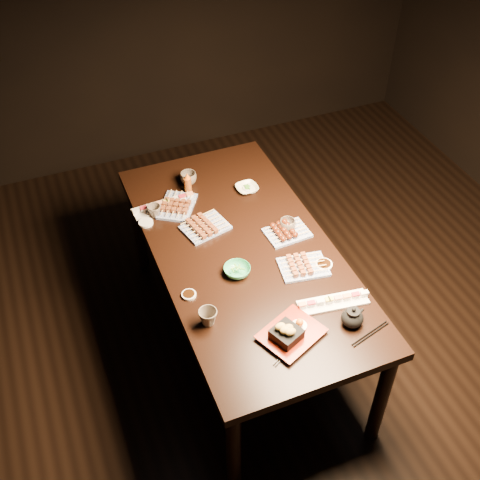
{
  "coord_description": "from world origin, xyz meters",
  "views": [
    {
      "loc": [
        -1.18,
        -1.7,
        2.92
      ],
      "look_at": [
        -0.31,
        0.44,
        0.77
      ],
      "focal_mm": 45.0,
      "sensor_mm": 36.0,
      "label": 1
    }
  ],
  "objects_px": {
    "sushi_platter_far": "(163,204)",
    "teacup_far_left": "(154,211)",
    "sushi_platter_near": "(333,300)",
    "edamame_bowl_green": "(237,271)",
    "teacup_far_right": "(188,178)",
    "teacup_mid_right": "(287,225)",
    "yakitori_plate_left": "(177,203)",
    "condiment_bottle": "(188,183)",
    "yakitori_plate_right": "(304,264)",
    "teacup_near_left": "(208,317)",
    "teapot": "(353,316)",
    "edamame_bowl_cream": "(247,188)",
    "tempura_tray": "(292,329)",
    "dining_table": "(243,297)",
    "yakitori_plate_center": "(205,224)"
  },
  "relations": [
    {
      "from": "teacup_far_right",
      "to": "condiment_bottle",
      "type": "relative_size",
      "value": 0.72
    },
    {
      "from": "sushi_platter_far",
      "to": "teacup_far_left",
      "type": "distance_m",
      "value": 0.09
    },
    {
      "from": "teacup_near_left",
      "to": "teapot",
      "type": "distance_m",
      "value": 0.66
    },
    {
      "from": "yakitori_plate_left",
      "to": "teacup_near_left",
      "type": "bearing_deg",
      "value": -155.44
    },
    {
      "from": "sushi_platter_near",
      "to": "edamame_bowl_green",
      "type": "xyz_separation_m",
      "value": [
        -0.35,
        0.35,
        0.0
      ]
    },
    {
      "from": "teacup_far_left",
      "to": "condiment_bottle",
      "type": "bearing_deg",
      "value": 29.16
    },
    {
      "from": "teacup_far_right",
      "to": "yakitori_plate_left",
      "type": "bearing_deg",
      "value": -124.79
    },
    {
      "from": "tempura_tray",
      "to": "teapot",
      "type": "bearing_deg",
      "value": -31.04
    },
    {
      "from": "sushi_platter_near",
      "to": "condiment_bottle",
      "type": "height_order",
      "value": "condiment_bottle"
    },
    {
      "from": "yakitori_plate_left",
      "to": "teapot",
      "type": "bearing_deg",
      "value": -123.32
    },
    {
      "from": "sushi_platter_near",
      "to": "edamame_bowl_green",
      "type": "distance_m",
      "value": 0.5
    },
    {
      "from": "sushi_platter_far",
      "to": "yakitori_plate_right",
      "type": "bearing_deg",
      "value": 120.7
    },
    {
      "from": "yakitori_plate_left",
      "to": "teapot",
      "type": "xyz_separation_m",
      "value": [
        0.49,
        -1.1,
        0.02
      ]
    },
    {
      "from": "teacup_near_left",
      "to": "teacup_far_left",
      "type": "xyz_separation_m",
      "value": [
        -0.02,
        0.83,
        -0.01
      ]
    },
    {
      "from": "teacup_far_left",
      "to": "sushi_platter_near",
      "type": "bearing_deg",
      "value": -56.92
    },
    {
      "from": "teacup_far_left",
      "to": "dining_table",
      "type": "bearing_deg",
      "value": -50.29
    },
    {
      "from": "dining_table",
      "to": "yakitori_plate_center",
      "type": "distance_m",
      "value": 0.48
    },
    {
      "from": "teacup_near_left",
      "to": "condiment_bottle",
      "type": "distance_m",
      "value": 0.98
    },
    {
      "from": "edamame_bowl_cream",
      "to": "tempura_tray",
      "type": "height_order",
      "value": "tempura_tray"
    },
    {
      "from": "teacup_near_left",
      "to": "teacup_far_right",
      "type": "relative_size",
      "value": 0.93
    },
    {
      "from": "sushi_platter_far",
      "to": "teacup_near_left",
      "type": "distance_m",
      "value": 0.89
    },
    {
      "from": "condiment_bottle",
      "to": "sushi_platter_far",
      "type": "bearing_deg",
      "value": -156.57
    },
    {
      "from": "yakitori_plate_left",
      "to": "teacup_far_right",
      "type": "relative_size",
      "value": 2.57
    },
    {
      "from": "sushi_platter_far",
      "to": "yakitori_plate_right",
      "type": "relative_size",
      "value": 1.48
    },
    {
      "from": "sushi_platter_far",
      "to": "teacup_far_left",
      "type": "xyz_separation_m",
      "value": [
        -0.07,
        -0.06,
        0.01
      ]
    },
    {
      "from": "dining_table",
      "to": "teacup_far_left",
      "type": "distance_m",
      "value": 0.69
    },
    {
      "from": "teacup_mid_right",
      "to": "teacup_far_left",
      "type": "distance_m",
      "value": 0.74
    },
    {
      "from": "yakitori_plate_left",
      "to": "teapot",
      "type": "relative_size",
      "value": 2.01
    },
    {
      "from": "teacup_far_right",
      "to": "edamame_bowl_cream",
      "type": "bearing_deg",
      "value": -33.27
    },
    {
      "from": "edamame_bowl_green",
      "to": "teacup_far_left",
      "type": "relative_size",
      "value": 1.79
    },
    {
      "from": "dining_table",
      "to": "teapot",
      "type": "relative_size",
      "value": 14.72
    },
    {
      "from": "teacup_mid_right",
      "to": "condiment_bottle",
      "type": "relative_size",
      "value": 0.65
    },
    {
      "from": "sushi_platter_near",
      "to": "yakitori_plate_right",
      "type": "distance_m",
      "value": 0.26
    },
    {
      "from": "sushi_platter_near",
      "to": "yakitori_plate_left",
      "type": "height_order",
      "value": "yakitori_plate_left"
    },
    {
      "from": "yakitori_plate_left",
      "to": "teacup_far_left",
      "type": "distance_m",
      "value": 0.14
    },
    {
      "from": "teacup_near_left",
      "to": "teacup_mid_right",
      "type": "bearing_deg",
      "value": 36.05
    },
    {
      "from": "teacup_mid_right",
      "to": "teacup_far_left",
      "type": "height_order",
      "value": "teacup_far_left"
    },
    {
      "from": "teacup_far_right",
      "to": "teacup_mid_right",
      "type": "bearing_deg",
      "value": -58.43
    },
    {
      "from": "yakitori_plate_right",
      "to": "yakitori_plate_left",
      "type": "bearing_deg",
      "value": 131.53
    },
    {
      "from": "sushi_platter_near",
      "to": "teacup_mid_right",
      "type": "xyz_separation_m",
      "value": [
        0.02,
        0.56,
        0.01
      ]
    },
    {
      "from": "sushi_platter_near",
      "to": "sushi_platter_far",
      "type": "xyz_separation_m",
      "value": [
        -0.54,
        0.99,
        0.0
      ]
    },
    {
      "from": "edamame_bowl_green",
      "to": "condiment_bottle",
      "type": "bearing_deg",
      "value": 91.57
    },
    {
      "from": "yakitori_plate_right",
      "to": "condiment_bottle",
      "type": "relative_size",
      "value": 1.8
    },
    {
      "from": "tempura_tray",
      "to": "edamame_bowl_green",
      "type": "bearing_deg",
      "value": 76.94
    },
    {
      "from": "edamame_bowl_green",
      "to": "teacup_far_left",
      "type": "height_order",
      "value": "teacup_far_left"
    },
    {
      "from": "yakitori_plate_center",
      "to": "yakitori_plate_right",
      "type": "distance_m",
      "value": 0.59
    },
    {
      "from": "teapot",
      "to": "teacup_near_left",
      "type": "bearing_deg",
      "value": 143.08
    },
    {
      "from": "sushi_platter_near",
      "to": "teapot",
      "type": "height_order",
      "value": "teapot"
    },
    {
      "from": "teacup_far_left",
      "to": "teacup_far_right",
      "type": "xyz_separation_m",
      "value": [
        0.27,
        0.21,
        0.0
      ]
    },
    {
      "from": "yakitori_plate_right",
      "to": "sushi_platter_near",
      "type": "bearing_deg",
      "value": -75.19
    }
  ]
}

